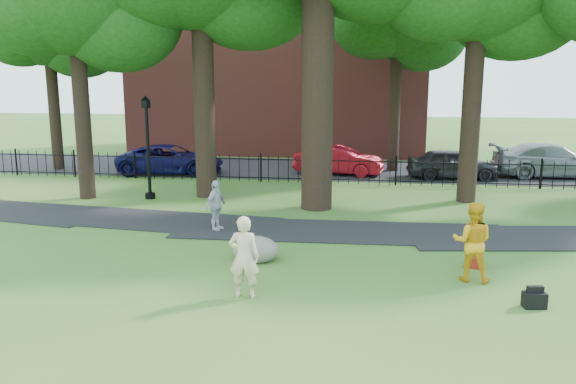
% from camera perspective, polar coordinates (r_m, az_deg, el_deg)
% --- Properties ---
extents(ground, '(120.00, 120.00, 0.00)m').
position_cam_1_polar(ground, '(13.48, 0.01, -8.27)').
color(ground, '#2C5B1F').
rests_on(ground, ground).
extents(footpath, '(36.07, 3.85, 0.03)m').
position_cam_1_polar(footpath, '(17.10, 5.24, -4.06)').
color(footpath, black).
rests_on(footpath, ground).
extents(street, '(80.00, 7.00, 0.02)m').
position_cam_1_polar(street, '(28.98, 4.60, 2.30)').
color(street, black).
rests_on(street, ground).
extents(iron_fence, '(44.00, 0.04, 1.20)m').
position_cam_1_polar(iron_fence, '(24.95, 4.01, 2.24)').
color(iron_fence, black).
rests_on(iron_fence, ground).
extents(brick_building, '(18.00, 8.00, 12.00)m').
position_cam_1_polar(brick_building, '(37.06, -0.75, 13.60)').
color(brick_building, brown).
rests_on(brick_building, ground).
extents(woman, '(0.66, 0.44, 1.77)m').
position_cam_1_polar(woman, '(11.85, -4.49, -6.58)').
color(woman, beige).
rests_on(woman, ground).
extents(man, '(1.00, 0.85, 1.83)m').
position_cam_1_polar(man, '(13.44, 18.22, -4.82)').
color(man, orange).
rests_on(man, ground).
extents(pedestrian, '(0.65, 0.98, 1.55)m').
position_cam_1_polar(pedestrian, '(17.16, -7.34, -1.38)').
color(pedestrian, '#B4B4B9').
rests_on(pedestrian, ground).
extents(boulder, '(1.43, 1.27, 0.69)m').
position_cam_1_polar(boulder, '(14.33, -3.32, -5.64)').
color(boulder, '#636053').
rests_on(boulder, ground).
extents(lamppost, '(0.39, 0.39, 3.95)m').
position_cam_1_polar(lamppost, '(22.14, -14.04, 4.27)').
color(lamppost, black).
rests_on(lamppost, ground).
extents(backpack, '(0.48, 0.34, 0.33)m').
position_cam_1_polar(backpack, '(12.54, 23.74, -10.01)').
color(backpack, black).
rests_on(backpack, ground).
extents(red_bag, '(0.45, 0.37, 0.26)m').
position_cam_1_polar(red_bag, '(14.57, 18.31, -6.81)').
color(red_bag, maroon).
rests_on(red_bag, ground).
extents(red_sedan, '(4.40, 2.03, 1.40)m').
position_cam_1_polar(red_sedan, '(27.30, 5.15, 3.22)').
color(red_sedan, maroon).
rests_on(red_sedan, ground).
extents(navy_van, '(5.31, 2.84, 1.42)m').
position_cam_1_polar(navy_van, '(28.05, -11.85, 3.26)').
color(navy_van, '#0F0E48').
rests_on(navy_van, ground).
extents(grey_car, '(4.19, 1.82, 1.41)m').
position_cam_1_polar(grey_car, '(27.16, 16.36, 2.77)').
color(grey_car, black).
rests_on(grey_car, ground).
extents(silver_car, '(5.62, 2.68, 1.58)m').
position_cam_1_polar(silver_car, '(29.26, 25.22, 2.91)').
color(silver_car, gray).
rests_on(silver_car, ground).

